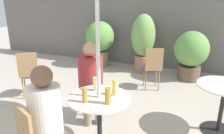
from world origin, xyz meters
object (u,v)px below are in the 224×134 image
(cafe_table_near, at_px, (99,112))
(potted_plant_1, at_px, (143,40))
(cafe_table_far, at_px, (223,99))
(seated_person_0, at_px, (91,77))
(potted_plant_0, at_px, (100,40))
(seated_person_1, at_px, (47,115))
(beer_glass_1, at_px, (115,87))
(beer_glass_0, at_px, (108,96))
(bistro_chair_2, at_px, (153,65))
(beer_glass_2, at_px, (96,84))
(beer_glass_3, at_px, (85,95))
(bistro_chair_0, at_px, (90,85))
(potted_plant_2, at_px, (191,53))
(bistro_chair_3, at_px, (29,71))

(cafe_table_near, relative_size, potted_plant_1, 0.52)
(cafe_table_far, height_order, seated_person_0, seated_person_0)
(potted_plant_0, xyz_separation_m, potted_plant_1, (1.17, -0.01, 0.09))
(seated_person_1, bearing_deg, beer_glass_1, -95.80)
(seated_person_0, xyz_separation_m, beer_glass_0, (0.55, -0.64, 0.08))
(bistro_chair_2, bearing_deg, beer_glass_2, 56.19)
(cafe_table_far, bearing_deg, seated_person_0, -166.39)
(bistro_chair_2, xyz_separation_m, beer_glass_1, (-0.06, -1.87, 0.27))
(cafe_table_far, relative_size, seated_person_1, 0.58)
(cafe_table_far, height_order, beer_glass_1, beer_glass_1)
(beer_glass_0, bearing_deg, beer_glass_1, 93.05)
(beer_glass_0, height_order, beer_glass_3, beer_glass_0)
(beer_glass_2, bearing_deg, cafe_table_near, -52.35)
(bistro_chair_0, relative_size, beer_glass_3, 5.16)
(bistro_chair_0, height_order, potted_plant_2, potted_plant_2)
(seated_person_1, distance_m, potted_plant_2, 3.70)
(cafe_table_near, distance_m, bistro_chair_2, 2.01)
(cafe_table_near, xyz_separation_m, seated_person_0, (-0.39, 0.53, 0.21))
(potted_plant_0, height_order, potted_plant_2, potted_plant_0)
(beer_glass_1, height_order, beer_glass_2, beer_glass_1)
(beer_glass_2, height_order, potted_plant_1, potted_plant_1)
(beer_glass_1, bearing_deg, bistro_chair_3, 161.00)
(bistro_chair_3, distance_m, seated_person_0, 1.46)
(potted_plant_2, bearing_deg, beer_glass_2, -109.45)
(beer_glass_2, bearing_deg, seated_person_0, 125.01)
(potted_plant_1, bearing_deg, cafe_table_far, -51.01)
(beer_glass_1, bearing_deg, beer_glass_2, 173.88)
(cafe_table_near, relative_size, bistro_chair_3, 0.84)
(cafe_table_far, xyz_separation_m, bistro_chair_2, (-1.19, 1.03, 0.03))
(beer_glass_1, bearing_deg, bistro_chair_0, 139.70)
(cafe_table_far, relative_size, bistro_chair_3, 0.81)
(bistro_chair_0, bearing_deg, seated_person_1, -116.72)
(bistro_chair_0, height_order, beer_glass_1, beer_glass_1)
(bistro_chair_0, bearing_deg, potted_plant_2, 23.84)
(seated_person_1, xyz_separation_m, beer_glass_2, (0.15, 0.76, 0.06))
(cafe_table_far, relative_size, bistro_chair_2, 0.81)
(cafe_table_near, bearing_deg, potted_plant_0, 115.28)
(bistro_chair_3, bearing_deg, beer_glass_2, 121.45)
(bistro_chair_0, distance_m, beer_glass_0, 1.03)
(cafe_table_near, relative_size, cafe_table_far, 1.03)
(bistro_chair_2, height_order, seated_person_0, seated_person_0)
(bistro_chair_2, distance_m, seated_person_1, 2.65)
(cafe_table_near, distance_m, potted_plant_1, 3.07)
(cafe_table_near, relative_size, potted_plant_2, 0.67)
(bistro_chair_0, bearing_deg, beer_glass_0, -86.09)
(bistro_chair_2, bearing_deg, bistro_chair_3, 7.07)
(beer_glass_1, bearing_deg, seated_person_0, 142.72)
(cafe_table_far, distance_m, beer_glass_2, 1.75)
(bistro_chair_2, distance_m, bistro_chair_3, 2.35)
(bistro_chair_3, bearing_deg, cafe_table_near, 118.48)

